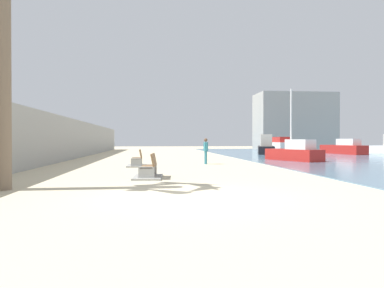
{
  "coord_description": "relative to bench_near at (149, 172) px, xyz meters",
  "views": [
    {
      "loc": [
        -0.85,
        -9.61,
        1.51
      ],
      "look_at": [
        1.3,
        10.53,
        1.29
      ],
      "focal_mm": 33.96,
      "sensor_mm": 36.0,
      "label": 1
    }
  ],
  "objects": [
    {
      "name": "ground_plane",
      "position": [
        1.03,
        13.06,
        -0.23
      ],
      "size": [
        120.0,
        120.0,
        0.0
      ],
      "primitive_type": "plane",
      "color": "beige"
    },
    {
      "name": "seawall",
      "position": [
        -6.47,
        13.06,
        1.36
      ],
      "size": [
        0.8,
        64.0,
        3.19
      ],
      "primitive_type": "cube",
      "color": "#9E9E99",
      "rests_on": "ground"
    },
    {
      "name": "bench_near",
      "position": [
        0.0,
        0.0,
        0.0
      ],
      "size": [
        1.24,
        2.17,
        0.98
      ],
      "color": "#9E9E99",
      "rests_on": "ground"
    },
    {
      "name": "bench_far",
      "position": [
        -0.74,
        6.55,
        0.0
      ],
      "size": [
        1.13,
        2.12,
        0.98
      ],
      "color": "#9E9E99",
      "rests_on": "ground"
    },
    {
      "name": "person_walking",
      "position": [
        3.47,
        8.03,
        0.71
      ],
      "size": [
        0.25,
        0.52,
        1.63
      ],
      "color": "teal",
      "rests_on": "ground"
    },
    {
      "name": "boat_mid_bay",
      "position": [
        16.47,
        31.51,
        0.55
      ],
      "size": [
        1.95,
        7.0,
        1.89
      ],
      "color": "white",
      "rests_on": "water_bay"
    },
    {
      "name": "boat_far_right",
      "position": [
        10.28,
        10.56,
        0.4
      ],
      "size": [
        2.97,
        4.88,
        5.21
      ],
      "color": "red",
      "rests_on": "water_bay"
    },
    {
      "name": "boat_outer",
      "position": [
        12.27,
        23.53,
        0.55
      ],
      "size": [
        3.36,
        6.86,
        2.08
      ],
      "color": "black",
      "rests_on": "water_bay"
    },
    {
      "name": "boat_nearest",
      "position": [
        20.39,
        22.2,
        0.42
      ],
      "size": [
        2.18,
        6.49,
        1.61
      ],
      "color": "red",
      "rests_on": "water_bay"
    },
    {
      "name": "harbor_building",
      "position": [
        22.5,
        41.06,
        4.21
      ],
      "size": [
        12.0,
        6.0,
        8.88
      ],
      "primitive_type": "cube",
      "color": "#9E9E99",
      "rests_on": "ground"
    }
  ]
}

